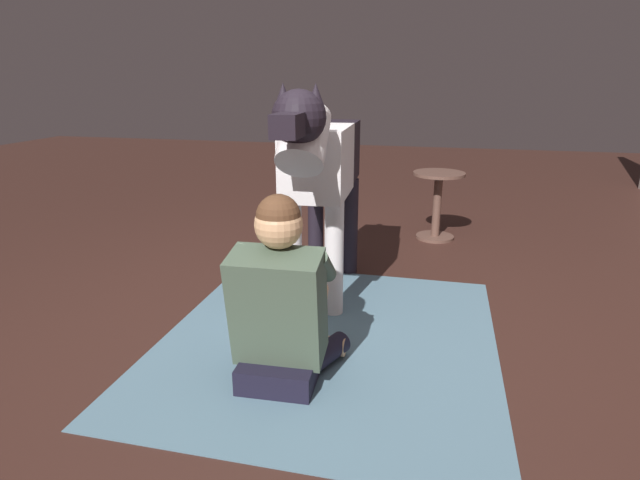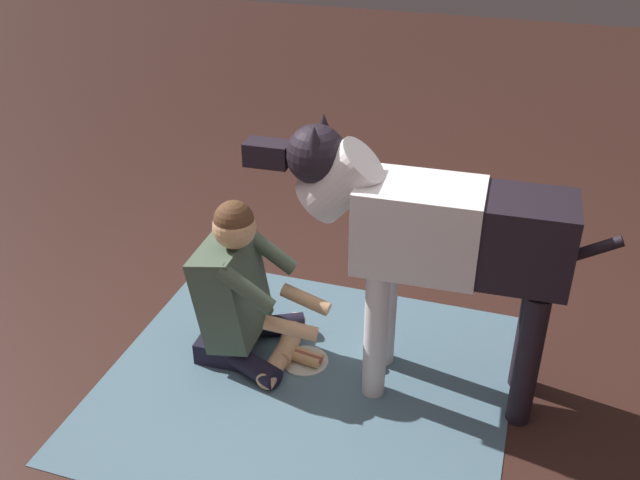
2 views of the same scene
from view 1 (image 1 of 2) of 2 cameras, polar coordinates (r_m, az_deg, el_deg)
The scene contains 6 objects.
ground_plane at distance 2.86m, azimuth -2.10°, elevation -10.36°, with size 16.12×16.12×0.00m, color #381F19.
area_rug at distance 2.81m, azimuth 0.93°, elevation -10.89°, with size 1.95×1.74×0.01m, color slate.
person_sitting_on_floor at distance 2.35m, azimuth -4.31°, elevation -7.22°, with size 0.66×0.58×0.87m.
large_dog at distance 3.07m, azimuth -0.00°, elevation 8.17°, with size 1.62×0.38×1.32m.
hot_dog_on_plate at distance 2.78m, azimuth -2.35°, elevation -10.68°, with size 0.24×0.24×0.06m.
round_side_table at distance 4.50m, azimuth 12.85°, elevation 4.40°, with size 0.43×0.43×0.58m.
Camera 1 is at (2.43, 0.68, 1.35)m, focal length 28.95 mm.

